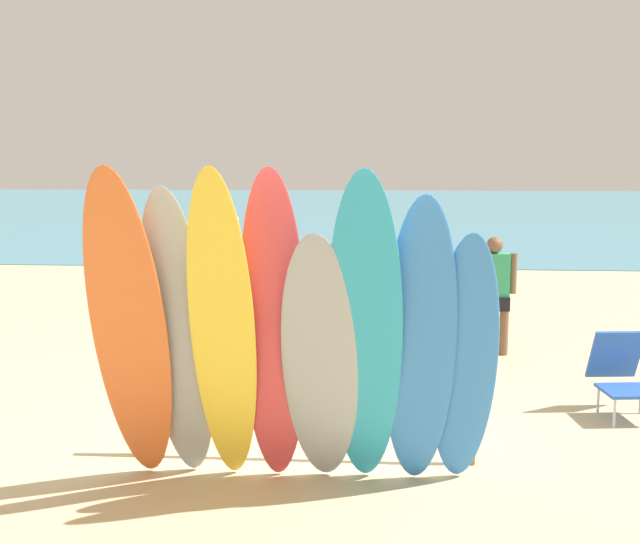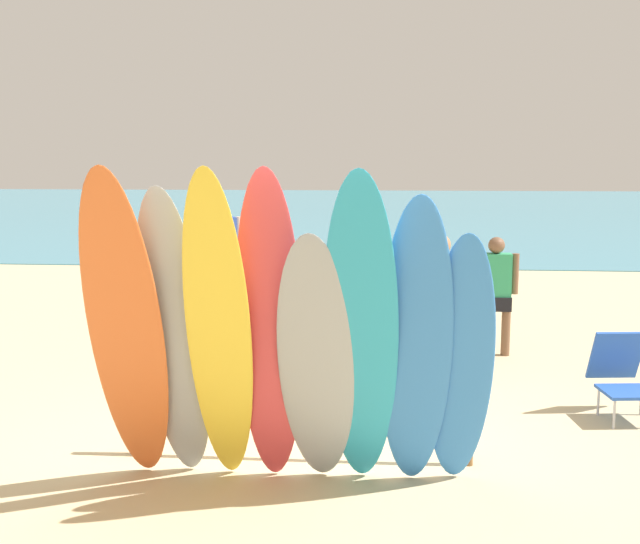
{
  "view_description": "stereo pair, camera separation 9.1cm",
  "coord_description": "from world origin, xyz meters",
  "px_view_note": "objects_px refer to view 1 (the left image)",
  "views": [
    {
      "loc": [
        0.57,
        -6.07,
        2.49
      ],
      "look_at": [
        0.0,
        1.95,
        1.29
      ],
      "focal_mm": 43.25,
      "sensor_mm": 36.0,
      "label": 1
    },
    {
      "loc": [
        0.66,
        -6.07,
        2.49
      ],
      "look_at": [
        0.0,
        1.95,
        1.29
      ],
      "focal_mm": 43.25,
      "sensor_mm": 36.0,
      "label": 2
    }
  ],
  "objects_px": {
    "surfboard_red_3": "(274,333)",
    "surfboard_blue_6": "(420,347)",
    "surfboard_orange_0": "(130,334)",
    "surfboard_yellow_2": "(223,336)",
    "surfboard_grey_4": "(320,363)",
    "beach_chair_red": "(622,372)",
    "beachgoer_midbeach": "(219,292)",
    "beachgoer_by_water": "(219,248)",
    "surfboard_blue_7": "(464,363)",
    "surfboard_rack": "(303,402)",
    "beachgoer_strolling": "(438,302)",
    "surfboard_teal_5": "(365,338)",
    "beachgoer_photographing": "(493,287)",
    "surfboard_grey_1": "(178,340)"
  },
  "relations": [
    {
      "from": "beachgoer_strolling",
      "to": "beach_chair_red",
      "type": "relative_size",
      "value": 2.07
    },
    {
      "from": "surfboard_red_3",
      "to": "beach_chair_red",
      "type": "distance_m",
      "value": 3.79
    },
    {
      "from": "beachgoer_by_water",
      "to": "surfboard_grey_4",
      "type": "bearing_deg",
      "value": 80.78
    },
    {
      "from": "surfboard_blue_6",
      "to": "surfboard_blue_7",
      "type": "bearing_deg",
      "value": 14.57
    },
    {
      "from": "surfboard_yellow_2",
      "to": "beachgoer_strolling",
      "type": "xyz_separation_m",
      "value": [
        1.75,
        2.72,
        -0.24
      ]
    },
    {
      "from": "surfboard_orange_0",
      "to": "surfboard_rack",
      "type": "bearing_deg",
      "value": 30.73
    },
    {
      "from": "surfboard_teal_5",
      "to": "beach_chair_red",
      "type": "distance_m",
      "value": 3.31
    },
    {
      "from": "surfboard_yellow_2",
      "to": "beachgoer_by_water",
      "type": "bearing_deg",
      "value": 99.35
    },
    {
      "from": "surfboard_grey_1",
      "to": "surfboard_yellow_2",
      "type": "xyz_separation_m",
      "value": [
        0.36,
        -0.12,
        0.07
      ]
    },
    {
      "from": "surfboard_yellow_2",
      "to": "surfboard_blue_6",
      "type": "xyz_separation_m",
      "value": [
        1.41,
        0.13,
        -0.09
      ]
    },
    {
      "from": "surfboard_blue_7",
      "to": "beachgoer_photographing",
      "type": "distance_m",
      "value": 4.21
    },
    {
      "from": "surfboard_grey_4",
      "to": "beachgoer_strolling",
      "type": "distance_m",
      "value": 2.82
    },
    {
      "from": "surfboard_orange_0",
      "to": "surfboard_teal_5",
      "type": "xyz_separation_m",
      "value": [
        1.7,
        0.05,
        -0.01
      ]
    },
    {
      "from": "surfboard_yellow_2",
      "to": "surfboard_grey_4",
      "type": "distance_m",
      "value": 0.73
    },
    {
      "from": "beachgoer_midbeach",
      "to": "beachgoer_by_water",
      "type": "xyz_separation_m",
      "value": [
        -0.69,
        3.4,
        0.12
      ]
    },
    {
      "from": "beachgoer_by_water",
      "to": "surfboard_blue_7",
      "type": "bearing_deg",
      "value": 88.7
    },
    {
      "from": "surfboard_teal_5",
      "to": "beachgoer_photographing",
      "type": "bearing_deg",
      "value": 71.16
    },
    {
      "from": "surfboard_blue_7",
      "to": "surfboard_red_3",
      "type": "bearing_deg",
      "value": -176.43
    },
    {
      "from": "surfboard_orange_0",
      "to": "surfboard_yellow_2",
      "type": "bearing_deg",
      "value": -1.32
    },
    {
      "from": "surfboard_blue_6",
      "to": "beachgoer_midbeach",
      "type": "distance_m",
      "value": 4.13
    },
    {
      "from": "surfboard_orange_0",
      "to": "surfboard_grey_1",
      "type": "bearing_deg",
      "value": 19.91
    },
    {
      "from": "surfboard_red_3",
      "to": "beachgoer_by_water",
      "type": "xyz_separation_m",
      "value": [
        -1.81,
        6.91,
        -0.21
      ]
    },
    {
      "from": "beachgoer_strolling",
      "to": "beachgoer_midbeach",
      "type": "xyz_separation_m",
      "value": [
        -2.52,
        0.91,
        -0.09
      ]
    },
    {
      "from": "surfboard_rack",
      "to": "beach_chair_red",
      "type": "height_order",
      "value": "beach_chair_red"
    },
    {
      "from": "surfboard_orange_0",
      "to": "surfboard_teal_5",
      "type": "relative_size",
      "value": 1.01
    },
    {
      "from": "surfboard_orange_0",
      "to": "surfboard_grey_1",
      "type": "xyz_separation_m",
      "value": [
        0.32,
        0.13,
        -0.07
      ]
    },
    {
      "from": "surfboard_blue_7",
      "to": "beach_chair_red",
      "type": "bearing_deg",
      "value": 46.8
    },
    {
      "from": "surfboard_grey_1",
      "to": "surfboard_yellow_2",
      "type": "distance_m",
      "value": 0.38
    },
    {
      "from": "surfboard_grey_4",
      "to": "beach_chair_red",
      "type": "relative_size",
      "value": 2.56
    },
    {
      "from": "surfboard_yellow_2",
      "to": "surfboard_red_3",
      "type": "relative_size",
      "value": 1.03
    },
    {
      "from": "surfboard_teal_5",
      "to": "beachgoer_photographing",
      "type": "relative_size",
      "value": 1.71
    },
    {
      "from": "surfboard_yellow_2",
      "to": "surfboard_grey_4",
      "type": "height_order",
      "value": "surfboard_yellow_2"
    },
    {
      "from": "beachgoer_midbeach",
      "to": "beachgoer_photographing",
      "type": "bearing_deg",
      "value": -6.11
    },
    {
      "from": "surfboard_rack",
      "to": "surfboard_grey_4",
      "type": "relative_size",
      "value": 1.37
    },
    {
      "from": "beachgoer_midbeach",
      "to": "surfboard_teal_5",
      "type": "bearing_deg",
      "value": -81.68
    },
    {
      "from": "beachgoer_strolling",
      "to": "surfboard_grey_4",
      "type": "bearing_deg",
      "value": -155.49
    },
    {
      "from": "surfboard_rack",
      "to": "surfboard_grey_4",
      "type": "bearing_deg",
      "value": -73.82
    },
    {
      "from": "surfboard_red_3",
      "to": "beachgoer_strolling",
      "type": "xyz_separation_m",
      "value": [
        1.4,
        2.6,
        -0.24
      ]
    },
    {
      "from": "surfboard_grey_4",
      "to": "surfboard_blue_6",
      "type": "height_order",
      "value": "surfboard_blue_6"
    },
    {
      "from": "beach_chair_red",
      "to": "surfboard_rack",
      "type": "bearing_deg",
      "value": -162.14
    },
    {
      "from": "beachgoer_midbeach",
      "to": "surfboard_red_3",
      "type": "bearing_deg",
      "value": -90.41
    },
    {
      "from": "surfboard_blue_6",
      "to": "surfboard_grey_1",
      "type": "bearing_deg",
      "value": 179.52
    },
    {
      "from": "surfboard_red_3",
      "to": "beachgoer_strolling",
      "type": "distance_m",
      "value": 2.97
    },
    {
      "from": "surfboard_red_3",
      "to": "surfboard_grey_4",
      "type": "distance_m",
      "value": 0.41
    },
    {
      "from": "surfboard_orange_0",
      "to": "beachgoer_photographing",
      "type": "bearing_deg",
      "value": 51.3
    },
    {
      "from": "beachgoer_midbeach",
      "to": "surfboard_grey_4",
      "type": "bearing_deg",
      "value": -85.55
    },
    {
      "from": "beachgoer_strolling",
      "to": "beachgoer_by_water",
      "type": "distance_m",
      "value": 5.37
    },
    {
      "from": "beachgoer_photographing",
      "to": "beach_chair_red",
      "type": "xyz_separation_m",
      "value": [
        0.91,
        -2.24,
        -0.44
      ]
    },
    {
      "from": "surfboard_red_3",
      "to": "surfboard_blue_6",
      "type": "distance_m",
      "value": 1.06
    },
    {
      "from": "surfboard_blue_7",
      "to": "surfboard_grey_4",
      "type": "bearing_deg",
      "value": -174.64
    }
  ]
}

